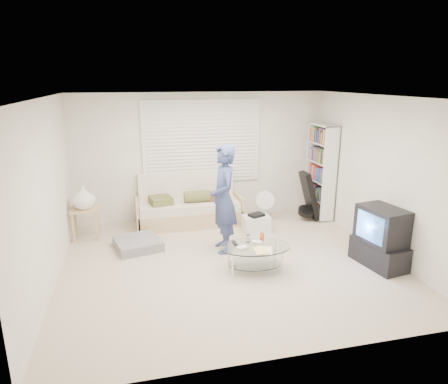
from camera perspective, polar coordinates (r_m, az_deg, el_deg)
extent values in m
plane|color=#BEAD94|center=(6.27, 0.69, -10.06)|extent=(5.00, 5.00, 0.00)
cube|color=beige|center=(7.98, -3.18, 5.08)|extent=(5.00, 0.02, 2.50)
cube|color=beige|center=(3.80, 9.02, -7.45)|extent=(5.00, 0.02, 2.50)
cube|color=beige|center=(5.78, -24.08, -0.50)|extent=(0.02, 4.50, 2.50)
cube|color=beige|center=(6.86, 21.46, 2.20)|extent=(0.02, 4.50, 2.50)
cube|color=white|center=(5.64, 0.78, 13.42)|extent=(5.00, 4.50, 0.02)
cube|color=white|center=(7.90, -3.18, 7.18)|extent=(2.32, 0.06, 1.62)
cube|color=black|center=(7.89, -3.16, 7.16)|extent=(2.20, 0.01, 1.50)
cube|color=silver|center=(7.86, -3.13, 7.14)|extent=(2.16, 0.04, 1.50)
cube|color=silver|center=(7.88, -3.15, 7.16)|extent=(2.32, 0.08, 1.62)
cube|color=tan|center=(7.81, -4.99, -3.51)|extent=(1.96, 0.78, 0.31)
cube|color=beige|center=(7.72, -5.01, -1.92)|extent=(1.88, 0.72, 0.16)
cube|color=beige|center=(7.95, -5.41, 0.81)|extent=(1.88, 0.22, 0.60)
cube|color=tan|center=(7.71, -12.23, -3.18)|extent=(0.06, 0.78, 0.55)
cube|color=tan|center=(7.96, 1.97, -2.19)|extent=(0.06, 0.78, 0.55)
cube|color=brown|center=(7.59, -9.02, -1.20)|extent=(0.46, 0.46, 0.14)
cylinder|color=brown|center=(7.63, -3.89, -0.65)|extent=(0.49, 0.22, 0.22)
cube|color=#4E3827|center=(7.78, -0.75, -0.66)|extent=(0.41, 0.41, 0.12)
cube|color=slate|center=(6.90, -12.19, -7.21)|extent=(0.85, 0.85, 0.16)
cube|color=tan|center=(7.39, -19.27, -2.36)|extent=(0.49, 0.39, 0.04)
cube|color=tan|center=(7.37, -20.71, -4.83)|extent=(0.04, 0.04, 0.53)
cube|color=tan|center=(7.32, -17.65, -4.67)|extent=(0.04, 0.04, 0.53)
cube|color=tan|center=(7.64, -20.45, -4.07)|extent=(0.04, 0.04, 0.53)
cube|color=tan|center=(7.60, -17.51, -3.90)|extent=(0.04, 0.04, 0.53)
imported|color=white|center=(7.33, -19.43, -0.68)|extent=(0.40, 0.40, 0.41)
cube|color=white|center=(8.27, 13.67, 2.87)|extent=(0.30, 0.80, 1.89)
cube|color=black|center=(8.07, 12.12, -0.51)|extent=(0.38, 0.35, 0.97)
cylinder|color=black|center=(8.15, 11.75, -2.73)|extent=(0.35, 0.37, 0.19)
cylinder|color=white|center=(8.06, 5.69, -3.97)|extent=(0.25, 0.25, 0.03)
cylinder|color=white|center=(8.01, 5.72, -2.89)|extent=(0.03, 0.03, 0.32)
cylinder|color=white|center=(7.93, 5.77, -1.10)|extent=(0.39, 0.22, 0.37)
cylinder|color=white|center=(7.93, 5.77, -1.10)|extent=(0.11, 0.08, 0.10)
cube|color=white|center=(7.47, 4.63, -4.51)|extent=(0.49, 0.35, 0.29)
cube|color=black|center=(7.41, 4.66, -3.28)|extent=(0.33, 0.29, 0.05)
cube|color=black|center=(6.56, 21.23, -8.19)|extent=(0.58, 0.90, 0.37)
cube|color=black|center=(6.40, 21.64, -4.44)|extent=(0.58, 0.77, 0.54)
cube|color=#5299DC|center=(6.25, 20.16, -4.76)|extent=(0.11, 0.54, 0.41)
ellipsoid|color=silver|center=(5.90, 4.47, -7.80)|extent=(1.11, 0.77, 0.02)
ellipsoid|color=silver|center=(6.01, 4.42, -10.12)|extent=(0.85, 0.59, 0.01)
cylinder|color=silver|center=(5.74, 1.26, -10.66)|extent=(0.03, 0.03, 0.36)
cylinder|color=silver|center=(5.88, 8.34, -10.16)|extent=(0.03, 0.03, 0.36)
cylinder|color=silver|center=(6.11, 0.69, -8.93)|extent=(0.03, 0.03, 0.36)
cylinder|color=silver|center=(6.24, 7.33, -8.51)|extent=(0.03, 0.03, 0.36)
cube|color=white|center=(5.78, 2.58, -7.98)|extent=(0.16, 0.12, 0.04)
cube|color=white|center=(5.98, 4.75, -7.18)|extent=(0.17, 0.16, 0.04)
cylinder|color=silver|center=(6.01, 3.45, -6.64)|extent=(0.06, 0.06, 0.11)
cylinder|color=#D45929|center=(6.07, 5.46, -6.41)|extent=(0.06, 0.06, 0.12)
cube|color=black|center=(5.94, 1.55, -7.34)|extent=(0.05, 0.16, 0.02)
cube|color=white|center=(5.76, 5.75, -8.30)|extent=(0.29, 0.34, 0.01)
cube|color=#EAD673|center=(5.73, 5.33, -8.33)|extent=(0.19, 0.26, 0.01)
imported|color=navy|center=(6.40, -0.06, -1.03)|extent=(0.42, 0.64, 1.76)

